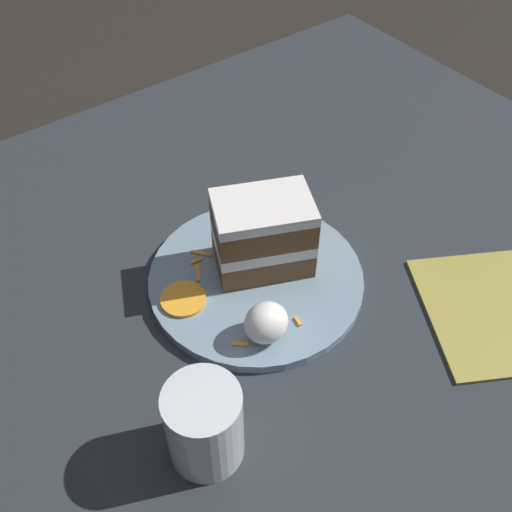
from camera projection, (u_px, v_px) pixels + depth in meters
ground_plane at (252, 321)px, 0.71m from camera, size 6.00×6.00×0.00m
dining_table at (252, 313)px, 0.70m from camera, size 1.18×0.96×0.03m
plate at (256, 279)px, 0.71m from camera, size 0.25×0.25×0.01m
cake_slice at (263, 234)px, 0.68m from camera, size 0.13×0.11×0.10m
cream_dollop at (266, 323)px, 0.63m from camera, size 0.05×0.04×0.05m
orange_garnish at (183, 299)px, 0.68m from camera, size 0.05×0.05×0.00m
carrot_shreds_scatter at (218, 284)px, 0.69m from camera, size 0.08×0.17×0.00m
drinking_glass at (205, 428)px, 0.54m from camera, size 0.07×0.07×0.09m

